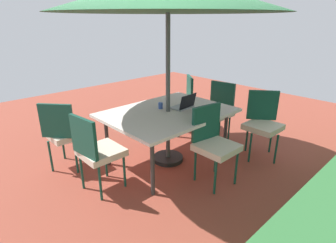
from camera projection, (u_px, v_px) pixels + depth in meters
ground_plane at (168, 160)px, 4.04m from camera, size 10.00×10.00×0.02m
dining_table at (168, 115)px, 3.79m from camera, size 1.71×1.28×0.76m
chair_northwest at (263, 121)px, 4.00m from camera, size 0.58×0.58×0.98m
chair_southeast at (64, 131)px, 3.64m from camera, size 0.59×0.58×0.98m
chair_east at (96, 149)px, 3.15m from camera, size 0.48×0.47×0.98m
chair_north at (213, 141)px, 3.35m from camera, size 0.48×0.49×0.98m
chair_west at (217, 109)px, 4.54m from camera, size 0.49×0.48×0.98m
chair_southwest at (182, 99)px, 5.08m from camera, size 0.58×0.58×0.98m
laptop at (184, 105)px, 3.88m from camera, size 0.34×0.27×0.21m
cup at (161, 106)px, 3.87m from camera, size 0.06×0.06×0.09m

